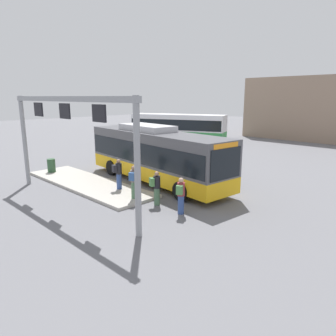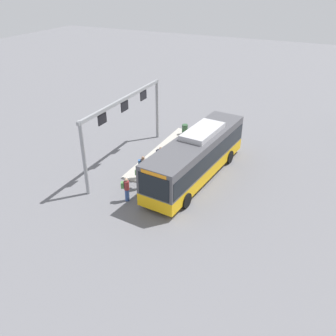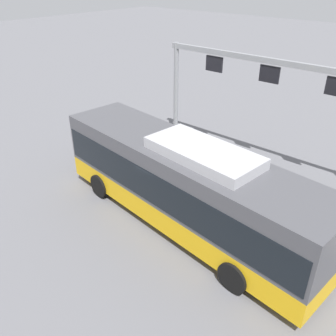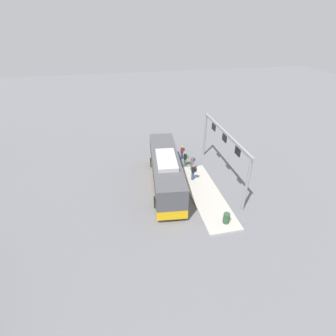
{
  "view_description": "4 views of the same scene",
  "coord_description": "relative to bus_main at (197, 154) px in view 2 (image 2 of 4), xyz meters",
  "views": [
    {
      "loc": [
        13.6,
        -12.73,
        5.15
      ],
      "look_at": [
        2.96,
        -1.91,
        1.67
      ],
      "focal_mm": 33.32,
      "sensor_mm": 36.0,
      "label": 1
    },
    {
      "loc": [
        21.09,
        7.83,
        13.18
      ],
      "look_at": [
        2.01,
        -1.27,
        1.43
      ],
      "focal_mm": 38.34,
      "sensor_mm": 36.0,
      "label": 2
    },
    {
      "loc": [
        -6.74,
        8.62,
        8.49
      ],
      "look_at": [
        1.58,
        -0.96,
        1.39
      ],
      "focal_mm": 38.68,
      "sensor_mm": 36.0,
      "label": 3
    },
    {
      "loc": [
        -19.79,
        3.96,
        14.19
      ],
      "look_at": [
        0.92,
        -0.43,
        1.3
      ],
      "focal_mm": 26.4,
      "sensor_mm": 36.0,
      "label": 4
    }
  ],
  "objects": [
    {
      "name": "person_waiting_far",
      "position": [
        0.05,
        -2.83,
        -0.76
      ],
      "size": [
        0.42,
        0.58,
        1.67
      ],
      "rotation": [
        0.0,
        0.0,
        1.35
      ],
      "color": "#334C8C",
      "rests_on": "platform_curb"
    },
    {
      "name": "bus_main",
      "position": [
        0.0,
        0.0,
        0.0
      ],
      "size": [
        11.17,
        3.61,
        3.46
      ],
      "rotation": [
        0.0,
        0.0,
        -0.1
      ],
      "color": "#EAAD14",
      "rests_on": "ground"
    },
    {
      "name": "ground_plane",
      "position": [
        0.01,
        -0.0,
        -1.81
      ],
      "size": [
        120.0,
        120.0,
        0.0
      ],
      "primitive_type": "plane",
      "color": "slate"
    },
    {
      "name": "platform_sign_gantry",
      "position": [
        0.03,
        -5.7,
        2.01
      ],
      "size": [
        10.64,
        0.24,
        5.2
      ],
      "color": "gray",
      "rests_on": "ground"
    },
    {
      "name": "trash_bin",
      "position": [
        -6.42,
        -3.61,
        -1.2
      ],
      "size": [
        0.52,
        0.52,
        0.9
      ],
      "primitive_type": "cylinder",
      "color": "#2D5133",
      "rests_on": "platform_curb"
    },
    {
      "name": "person_waiting_near",
      "position": [
        3.12,
        -2.87,
        -0.92
      ],
      "size": [
        0.47,
        0.6,
        1.67
      ],
      "rotation": [
        0.0,
        0.0,
        1.21
      ],
      "color": "#476B4C",
      "rests_on": "ground"
    },
    {
      "name": "platform_curb",
      "position": [
        -2.46,
        -3.3,
        -1.73
      ],
      "size": [
        10.0,
        2.8,
        0.16
      ],
      "primitive_type": "cube",
      "color": "#B2ADA3",
      "rests_on": "ground"
    },
    {
      "name": "person_waiting_mid",
      "position": [
        1.91,
        -3.28,
        -0.76
      ],
      "size": [
        0.53,
        0.61,
        1.67
      ],
      "rotation": [
        0.0,
        0.0,
        2.1
      ],
      "color": "#476B4C",
      "rests_on": "platform_curb"
    },
    {
      "name": "person_boarding",
      "position": [
        4.76,
        -2.92,
        -0.92
      ],
      "size": [
        0.51,
        0.6,
        1.67
      ],
      "rotation": [
        0.0,
        0.0,
        2.04
      ],
      "color": "#334C8C",
      "rests_on": "ground"
    }
  ]
}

